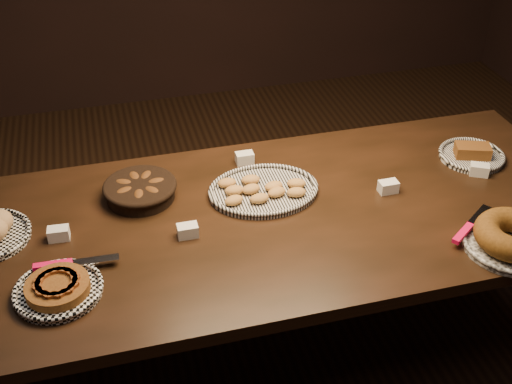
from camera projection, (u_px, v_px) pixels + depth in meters
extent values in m
plane|color=black|center=(269.00, 355.00, 2.71)|extent=(5.00, 5.00, 0.00)
cube|color=black|center=(272.00, 220.00, 2.30)|extent=(2.40, 1.00, 0.05)
cylinder|color=black|center=(467.00, 199.00, 3.04)|extent=(0.08, 0.08, 0.70)
torus|color=white|center=(58.00, 289.00, 1.94)|extent=(0.27, 0.27, 0.02)
cylinder|color=#512710|center=(58.00, 287.00, 1.94)|extent=(0.25, 0.25, 0.03)
cube|color=#58250F|center=(73.00, 284.00, 1.92)|extent=(0.04, 0.07, 0.01)
cube|color=#58250F|center=(74.00, 277.00, 1.94)|extent=(0.03, 0.07, 0.01)
cube|color=#58250F|center=(71.00, 273.00, 1.96)|extent=(0.06, 0.06, 0.01)
cube|color=#58250F|center=(63.00, 270.00, 1.97)|extent=(0.07, 0.04, 0.01)
cube|color=#58250F|center=(54.00, 271.00, 1.96)|extent=(0.07, 0.03, 0.01)
cube|color=#58250F|center=(45.00, 275.00, 1.95)|extent=(0.06, 0.06, 0.01)
cube|color=#58250F|center=(40.00, 280.00, 1.93)|extent=(0.04, 0.07, 0.01)
cube|color=#58250F|center=(38.00, 287.00, 1.91)|extent=(0.03, 0.07, 0.01)
cube|color=#58250F|center=(42.00, 292.00, 1.89)|extent=(0.06, 0.06, 0.01)
cube|color=#58250F|center=(49.00, 294.00, 1.88)|extent=(0.07, 0.04, 0.01)
cube|color=#58250F|center=(59.00, 293.00, 1.88)|extent=(0.07, 0.03, 0.01)
cube|color=#58250F|center=(68.00, 290.00, 1.90)|extent=(0.06, 0.06, 0.01)
cube|color=#FF0C4F|center=(53.00, 265.00, 2.01)|extent=(0.12, 0.03, 0.02)
cube|color=silver|center=(95.00, 260.00, 2.04)|extent=(0.15, 0.04, 0.00)
torus|color=black|center=(264.00, 189.00, 2.37)|extent=(0.33, 0.33, 0.02)
ellipsoid|color=#98612C|center=(234.00, 200.00, 2.30)|extent=(0.08, 0.06, 0.03)
ellipsoid|color=#98612C|center=(259.00, 198.00, 2.31)|extent=(0.07, 0.05, 0.03)
ellipsoid|color=#98612C|center=(277.00, 192.00, 2.34)|extent=(0.08, 0.06, 0.03)
ellipsoid|color=#98612C|center=(296.00, 192.00, 2.34)|extent=(0.08, 0.06, 0.03)
ellipsoid|color=#98612C|center=(234.00, 190.00, 2.35)|extent=(0.07, 0.05, 0.03)
ellipsoid|color=#98612C|center=(251.00, 189.00, 2.36)|extent=(0.08, 0.06, 0.03)
ellipsoid|color=#98612C|center=(274.00, 186.00, 2.37)|extent=(0.08, 0.06, 0.03)
ellipsoid|color=#98612C|center=(296.00, 183.00, 2.39)|extent=(0.08, 0.06, 0.03)
ellipsoid|color=#98612C|center=(227.00, 183.00, 2.39)|extent=(0.07, 0.05, 0.03)
ellipsoid|color=#98612C|center=(251.00, 180.00, 2.41)|extent=(0.07, 0.05, 0.03)
torus|color=black|center=(510.00, 243.00, 2.12)|extent=(0.31, 0.31, 0.02)
cube|color=#FF0C4F|center=(463.00, 233.00, 2.14)|extent=(0.11, 0.09, 0.02)
cube|color=silver|center=(479.00, 216.00, 2.23)|extent=(0.14, 0.11, 0.00)
cylinder|color=black|center=(140.00, 191.00, 2.35)|extent=(0.28, 0.28, 0.06)
torus|color=black|center=(140.00, 186.00, 2.33)|extent=(0.27, 0.27, 0.02)
ellipsoid|color=black|center=(157.00, 183.00, 2.35)|extent=(0.08, 0.05, 0.04)
ellipsoid|color=black|center=(146.00, 178.00, 2.38)|extent=(0.08, 0.09, 0.04)
ellipsoid|color=black|center=(135.00, 178.00, 2.38)|extent=(0.06, 0.09, 0.04)
ellipsoid|color=black|center=(124.00, 184.00, 2.35)|extent=(0.09, 0.08, 0.04)
ellipsoid|color=black|center=(125.00, 193.00, 2.30)|extent=(0.09, 0.07, 0.04)
ellipsoid|color=black|center=(139.00, 197.00, 2.28)|extent=(0.06, 0.09, 0.04)
ellipsoid|color=black|center=(152.00, 192.00, 2.31)|extent=(0.09, 0.09, 0.04)
torus|color=black|center=(472.00, 154.00, 2.57)|extent=(0.26, 0.26, 0.02)
cube|color=#512710|center=(473.00, 151.00, 2.56)|extent=(0.15, 0.12, 0.05)
cube|color=white|center=(188.00, 231.00, 2.17)|extent=(0.07, 0.05, 0.04)
cube|color=white|center=(245.00, 158.00, 2.55)|extent=(0.07, 0.05, 0.04)
cube|color=white|center=(388.00, 187.00, 2.38)|extent=(0.07, 0.05, 0.04)
cube|color=white|center=(59.00, 234.00, 2.15)|extent=(0.07, 0.05, 0.04)
cube|color=white|center=(479.00, 170.00, 2.48)|extent=(0.08, 0.07, 0.04)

